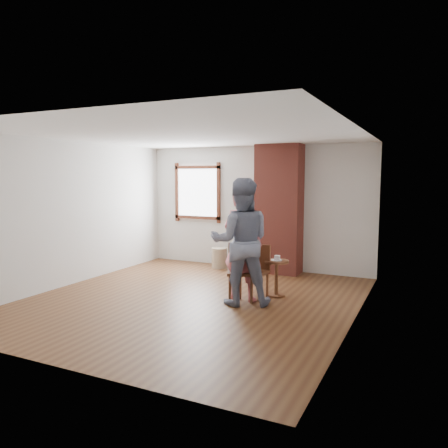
{
  "coord_description": "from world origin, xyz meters",
  "views": [
    {
      "loc": [
        3.39,
        -5.91,
        1.97
      ],
      "look_at": [
        0.18,
        0.8,
        1.15
      ],
      "focal_mm": 35.0,
      "sensor_mm": 36.0,
      "label": 1
    }
  ],
  "objects_px": {
    "stoneware_crock": "(219,258)",
    "side_table": "(276,272)",
    "dining_chair_left": "(241,268)",
    "dining_chair_right": "(256,268)",
    "man": "(241,242)",
    "person_pink": "(242,244)"
  },
  "relations": [
    {
      "from": "stoneware_crock",
      "to": "side_table",
      "type": "relative_size",
      "value": 0.72
    },
    {
      "from": "stoneware_crock",
      "to": "side_table",
      "type": "height_order",
      "value": "side_table"
    },
    {
      "from": "stoneware_crock",
      "to": "side_table",
      "type": "bearing_deg",
      "value": -41.31
    },
    {
      "from": "side_table",
      "to": "dining_chair_left",
      "type": "bearing_deg",
      "value": -139.12
    },
    {
      "from": "dining_chair_right",
      "to": "dining_chair_left",
      "type": "bearing_deg",
      "value": -126.68
    },
    {
      "from": "dining_chair_right",
      "to": "man",
      "type": "relative_size",
      "value": 0.44
    },
    {
      "from": "stoneware_crock",
      "to": "man",
      "type": "height_order",
      "value": "man"
    },
    {
      "from": "side_table",
      "to": "person_pink",
      "type": "distance_m",
      "value": 0.78
    },
    {
      "from": "dining_chair_right",
      "to": "side_table",
      "type": "xyz_separation_m",
      "value": [
        0.28,
        0.19,
        -0.08
      ]
    },
    {
      "from": "stoneware_crock",
      "to": "person_pink",
      "type": "bearing_deg",
      "value": -55.37
    },
    {
      "from": "dining_chair_right",
      "to": "man",
      "type": "xyz_separation_m",
      "value": [
        -0.08,
        -0.45,
        0.49
      ]
    },
    {
      "from": "stoneware_crock",
      "to": "dining_chair_left",
      "type": "distance_m",
      "value": 2.45
    },
    {
      "from": "dining_chair_right",
      "to": "side_table",
      "type": "bearing_deg",
      "value": 38.65
    },
    {
      "from": "stoneware_crock",
      "to": "dining_chair_left",
      "type": "xyz_separation_m",
      "value": [
        1.38,
        -2.01,
        0.29
      ]
    },
    {
      "from": "dining_chair_left",
      "to": "man",
      "type": "height_order",
      "value": "man"
    },
    {
      "from": "stoneware_crock",
      "to": "person_pink",
      "type": "distance_m",
      "value": 2.58
    },
    {
      "from": "dining_chair_left",
      "to": "side_table",
      "type": "height_order",
      "value": "dining_chair_left"
    },
    {
      "from": "dining_chair_right",
      "to": "person_pink",
      "type": "bearing_deg",
      "value": -116.3
    },
    {
      "from": "man",
      "to": "person_pink",
      "type": "bearing_deg",
      "value": -98.04
    },
    {
      "from": "man",
      "to": "person_pink",
      "type": "xyz_separation_m",
      "value": [
        -0.06,
        0.21,
        -0.07
      ]
    },
    {
      "from": "dining_chair_left",
      "to": "dining_chair_right",
      "type": "relative_size",
      "value": 1.05
    },
    {
      "from": "dining_chair_right",
      "to": "person_pink",
      "type": "height_order",
      "value": "person_pink"
    }
  ]
}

